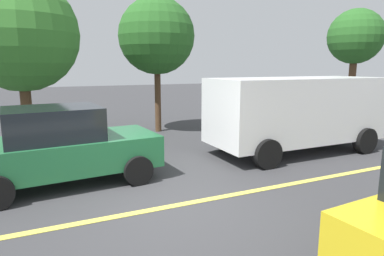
{
  "coord_description": "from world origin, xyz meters",
  "views": [
    {
      "loc": [
        -2.09,
        -5.34,
        2.52
      ],
      "look_at": [
        0.96,
        1.26,
        1.17
      ],
      "focal_mm": 31.12,
      "sensor_mm": 36.0,
      "label": 1
    }
  ],
  "objects_px": {
    "white_van": "(297,110)",
    "car_green_crossing": "(62,146)",
    "tree_right_verge": "(20,34)",
    "tree_centre_verge": "(355,37)",
    "tree_left_verge": "(157,36)"
  },
  "relations": [
    {
      "from": "white_van",
      "to": "tree_right_verge",
      "type": "height_order",
      "value": "tree_right_verge"
    },
    {
      "from": "white_van",
      "to": "car_green_crossing",
      "type": "height_order",
      "value": "white_van"
    },
    {
      "from": "tree_left_verge",
      "to": "car_green_crossing",
      "type": "bearing_deg",
      "value": -128.61
    },
    {
      "from": "white_van",
      "to": "car_green_crossing",
      "type": "bearing_deg",
      "value": -179.85
    },
    {
      "from": "tree_centre_verge",
      "to": "tree_right_verge",
      "type": "distance_m",
      "value": 14.53
    },
    {
      "from": "tree_right_verge",
      "to": "tree_centre_verge",
      "type": "bearing_deg",
      "value": 0.51
    },
    {
      "from": "car_green_crossing",
      "to": "tree_right_verge",
      "type": "bearing_deg",
      "value": 100.15
    },
    {
      "from": "tree_centre_verge",
      "to": "white_van",
      "type": "bearing_deg",
      "value": -149.82
    },
    {
      "from": "white_van",
      "to": "tree_left_verge",
      "type": "height_order",
      "value": "tree_left_verge"
    },
    {
      "from": "tree_left_verge",
      "to": "tree_right_verge",
      "type": "xyz_separation_m",
      "value": [
        -4.58,
        -0.68,
        -0.15
      ]
    },
    {
      "from": "tree_left_verge",
      "to": "white_van",
      "type": "bearing_deg",
      "value": -61.21
    },
    {
      "from": "car_green_crossing",
      "to": "tree_right_verge",
      "type": "distance_m",
      "value": 4.96
    },
    {
      "from": "white_van",
      "to": "tree_centre_verge",
      "type": "xyz_separation_m",
      "value": [
        7.3,
        4.24,
        2.64
      ]
    },
    {
      "from": "car_green_crossing",
      "to": "white_van",
      "type": "bearing_deg",
      "value": 0.15
    },
    {
      "from": "car_green_crossing",
      "to": "tree_left_verge",
      "type": "bearing_deg",
      "value": 51.39
    }
  ]
}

